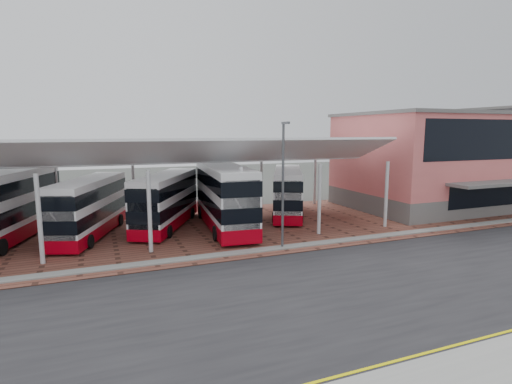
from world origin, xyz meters
TOP-DOWN VIEW (x-y plane):
  - ground at (0.00, 0.00)m, footprint 140.00×140.00m
  - road at (0.00, -1.00)m, footprint 120.00×14.00m
  - forecourt at (2.00, 13.00)m, footprint 72.00×16.00m
  - north_kerb at (0.00, 6.20)m, footprint 120.00×0.80m
  - yellow_line_near at (0.00, -7.00)m, footprint 120.00×0.12m
  - yellow_line_far at (0.00, -6.70)m, footprint 120.00×0.12m
  - canopy at (-6.00, 13.94)m, footprint 37.00×11.63m
  - terminal at (23.00, 13.92)m, footprint 18.40×14.40m
  - lamp_east at (2.00, 6.27)m, footprint 0.16×0.90m
  - bus_1 at (-14.70, 14.92)m, footprint 5.80×11.87m
  - bus_2 at (-9.52, 14.03)m, footprint 5.56×10.17m
  - bus_3 at (-3.97, 14.73)m, footprint 6.63×10.05m
  - bus_4 at (0.16, 12.97)m, footprint 3.92×12.01m
  - bus_5 at (6.81, 15.32)m, footprint 6.44×10.00m

SIDE VIEW (x-z plane):
  - ground at x=0.00m, z-range 0.00..0.00m
  - road at x=0.00m, z-range 0.00..0.02m
  - yellow_line_near at x=0.00m, z-range 0.02..0.03m
  - yellow_line_far at x=0.00m, z-range 0.02..0.03m
  - forecourt at x=2.00m, z-range 0.00..0.06m
  - north_kerb at x=0.00m, z-range 0.00..0.14m
  - bus_2 at x=-9.52m, z-range 0.05..4.16m
  - bus_5 at x=6.81m, z-range 0.05..4.17m
  - bus_3 at x=-3.97m, z-range 0.05..4.21m
  - bus_1 at x=-14.70m, z-range 0.04..4.82m
  - bus_4 at x=0.16m, z-range 0.04..4.90m
  - lamp_east at x=2.00m, z-range 0.32..8.40m
  - terminal at x=23.00m, z-range 0.03..9.28m
  - canopy at x=-6.00m, z-range 2.26..9.33m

